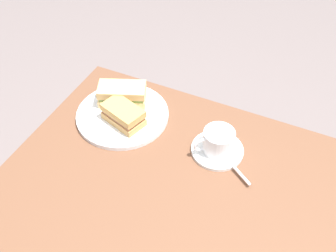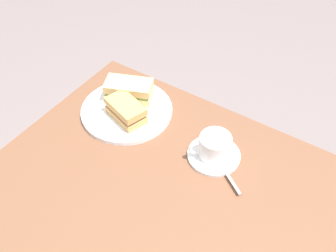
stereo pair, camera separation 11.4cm
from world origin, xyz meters
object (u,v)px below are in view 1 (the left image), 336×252
Objects in this scene: spoon at (235,167)px; sandwich_plate at (123,115)px; sandwich_back at (122,94)px; sandwich_front at (123,115)px; coffee_saucer at (217,150)px; coffee_cup at (218,141)px; dining_table at (186,236)px.

sandwich_plate is at bearing 171.84° from spoon.
sandwich_back is at bearing 117.47° from sandwich_plate.
sandwich_front reaches higher than coffee_saucer.
coffee_cup is at bearing 146.81° from spoon.
coffee_cup reaches higher than dining_table.
sandwich_front is at bearing 146.38° from dining_table.
coffee_saucer is (0.29, 0.02, -0.04)m from sandwich_front.
sandwich_front is at bearing -58.33° from sandwich_back.
sandwich_plate is 2.03× the size of sandwich_front.
sandwich_front is at bearing 175.95° from spoon.
sandwich_plate is 0.07m from sandwich_back.
dining_table is 7.02× the size of coffee_saucer.
coffee_saucer reaches higher than dining_table.
sandwich_plate is 0.38m from spoon.
sandwich_back is (-0.34, 0.27, 0.18)m from dining_table.
sandwich_back is 1.10× the size of coffee_saucer.
dining_table is at bearing -111.28° from spoon.
sandwich_back is 0.42m from spoon.
dining_table is 0.25m from coffee_saucer.
sandwich_front is 0.29m from coffee_saucer.
sandwich_back is at bearing 170.14° from coffee_cup.
spoon is (0.07, 0.17, 0.14)m from dining_table.
sandwich_back reaches higher than sandwich_front.
coffee_saucer is at bearing 145.57° from spoon.
sandwich_plate is 1.74× the size of sandwich_back.
sandwich_back reaches higher than dining_table.
spoon is (0.35, -0.03, -0.03)m from sandwich_front.
coffee_cup is at bearing 3.59° from sandwich_front.
sandwich_plate is at bearing 144.63° from dining_table.
sandwich_plate is 0.31m from coffee_saucer.
spoon is at bearing -34.43° from coffee_saucer.
sandwich_front is 0.36m from spoon.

